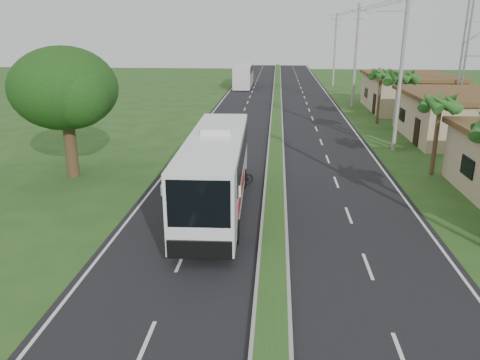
{
  "coord_description": "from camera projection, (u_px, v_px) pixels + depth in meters",
  "views": [
    {
      "loc": [
        -0.0,
        -15.79,
        8.4
      ],
      "look_at": [
        -1.6,
        4.49,
        1.8
      ],
      "focal_mm": 35.0,
      "sensor_mm": 36.0,
      "label": 1
    }
  ],
  "objects": [
    {
      "name": "palm_verge_c",
      "position": [
        401.0,
        77.0,
        33.34
      ],
      "size": [
        2.4,
        2.4,
        5.85
      ],
      "color": "#473321",
      "rests_on": "ground"
    },
    {
      "name": "ground",
      "position": [
        273.0,
        263.0,
        17.56
      ],
      "size": [
        180.0,
        180.0,
        0.0
      ],
      "primitive_type": "plane",
      "color": "#244D1C",
      "rests_on": "ground"
    },
    {
      "name": "motorcyclist",
      "position": [
        239.0,
        172.0,
        26.02
      ],
      "size": [
        1.69,
        1.01,
        2.19
      ],
      "rotation": [
        0.0,
        0.0,
        0.36
      ],
      "color": "black",
      "rests_on": "ground"
    },
    {
      "name": "shade_tree",
      "position": [
        63.0,
        91.0,
        26.42
      ],
      "size": [
        6.3,
        6.0,
        7.54
      ],
      "color": "#473321",
      "rests_on": "ground"
    },
    {
      "name": "utility_pole_d",
      "position": [
        335.0,
        49.0,
        70.26
      ],
      "size": [
        1.6,
        0.28,
        10.5
      ],
      "color": "gray",
      "rests_on": "ground"
    },
    {
      "name": "lane_edge_right",
      "position": [
        363.0,
        143.0,
        36.03
      ],
      "size": [
        0.12,
        160.0,
        0.01
      ],
      "primitive_type": "cube",
      "color": "silver",
      "rests_on": "ground"
    },
    {
      "name": "coach_bus_far",
      "position": [
        244.0,
        74.0,
        70.29
      ],
      "size": [
        2.58,
        11.28,
        3.28
      ],
      "rotation": [
        0.0,
        0.0,
        0.01
      ],
      "color": "white",
      "rests_on": "ground"
    },
    {
      "name": "shop_far",
      "position": [
        408.0,
        92.0,
        50.06
      ],
      "size": [
        8.6,
        11.6,
        3.82
      ],
      "color": "tan",
      "rests_on": "ground"
    },
    {
      "name": "coach_bus_main",
      "position": [
        216.0,
        166.0,
        22.26
      ],
      "size": [
        2.86,
        12.16,
        3.91
      ],
      "rotation": [
        0.0,
        0.0,
        0.03
      ],
      "color": "white",
      "rests_on": "ground"
    },
    {
      "name": "median_strip",
      "position": [
        276.0,
        140.0,
        36.5
      ],
      "size": [
        1.2,
        160.0,
        0.18
      ],
      "color": "gray",
      "rests_on": "ground"
    },
    {
      "name": "lane_edge_left",
      "position": [
        191.0,
        140.0,
        37.03
      ],
      "size": [
        0.12,
        160.0,
        0.01
      ],
      "primitive_type": "cube",
      "color": "silver",
      "rests_on": "ground"
    },
    {
      "name": "palm_verge_b",
      "position": [
        441.0,
        102.0,
        26.9
      ],
      "size": [
        2.4,
        2.4,
        5.05
      ],
      "color": "#473321",
      "rests_on": "ground"
    },
    {
      "name": "road_asphalt",
      "position": [
        276.0,
        141.0,
        36.53
      ],
      "size": [
        14.0,
        160.0,
        0.02
      ],
      "primitive_type": "cube",
      "color": "black",
      "rests_on": "ground"
    },
    {
      "name": "shop_mid",
      "position": [
        455.0,
        116.0,
        36.81
      ],
      "size": [
        7.6,
        10.6,
        3.67
      ],
      "color": "tan",
      "rests_on": "ground"
    },
    {
      "name": "utility_pole_b",
      "position": [
        402.0,
        61.0,
        32.07
      ],
      "size": [
        3.2,
        0.28,
        12.0
      ],
      "color": "gray",
      "rests_on": "ground"
    },
    {
      "name": "utility_pole_c",
      "position": [
        356.0,
        55.0,
        51.21
      ],
      "size": [
        1.6,
        0.28,
        11.0
      ],
      "color": "gray",
      "rests_on": "ground"
    },
    {
      "name": "palm_verge_d",
      "position": [
        381.0,
        74.0,
        42.02
      ],
      "size": [
        2.4,
        2.4,
        5.25
      ],
      "color": "#473321",
      "rests_on": "ground"
    }
  ]
}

